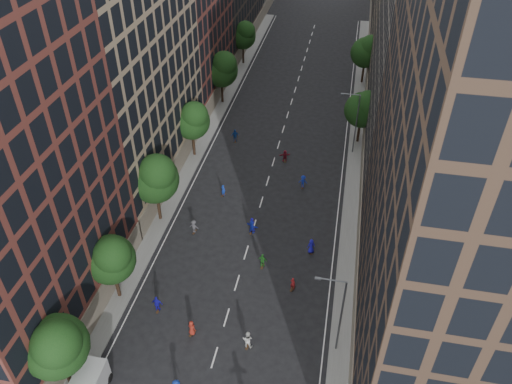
% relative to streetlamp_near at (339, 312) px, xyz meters
% --- Properties ---
extents(ground, '(240.00, 240.00, 0.00)m').
position_rel_streetlamp_near_xyz_m(ground, '(-10.37, 28.00, -5.17)').
color(ground, black).
rests_on(ground, ground).
extents(sidewalk_left, '(4.00, 105.00, 0.15)m').
position_rel_streetlamp_near_xyz_m(sidewalk_left, '(-22.37, 35.50, -5.09)').
color(sidewalk_left, slate).
rests_on(sidewalk_left, ground).
extents(sidewalk_right, '(4.00, 105.00, 0.15)m').
position_rel_streetlamp_near_xyz_m(sidewalk_right, '(1.63, 35.50, -5.09)').
color(sidewalk_right, slate).
rests_on(sidewalk_right, ground).
extents(bldg_left_b, '(14.00, 26.00, 34.00)m').
position_rel_streetlamp_near_xyz_m(bldg_left_b, '(-29.37, 23.00, 11.83)').
color(bldg_left_b, '#8D775C').
rests_on(bldg_left_b, ground).
extents(bldg_left_c, '(14.00, 20.00, 28.00)m').
position_rel_streetlamp_near_xyz_m(bldg_left_c, '(-29.37, 46.00, 8.83)').
color(bldg_left_c, brown).
rests_on(bldg_left_c, ground).
extents(bldg_right_a, '(14.00, 30.00, 36.00)m').
position_rel_streetlamp_near_xyz_m(bldg_right_a, '(8.63, 3.00, 12.83)').
color(bldg_right_a, '#412F23').
rests_on(bldg_right_a, ground).
extents(bldg_right_b, '(14.00, 28.00, 33.00)m').
position_rel_streetlamp_near_xyz_m(bldg_right_b, '(8.63, 32.00, 11.33)').
color(bldg_right_b, '#5F574E').
rests_on(bldg_right_b, ground).
extents(tree_left_0, '(5.20, 5.20, 8.83)m').
position_rel_streetlamp_near_xyz_m(tree_left_0, '(-21.38, -8.15, 0.79)').
color(tree_left_0, black).
rests_on(tree_left_0, ground).
extents(tree_left_1, '(4.80, 4.80, 8.21)m').
position_rel_streetlamp_near_xyz_m(tree_left_1, '(-21.39, 1.86, 0.38)').
color(tree_left_1, black).
rests_on(tree_left_1, ground).
extents(tree_left_2, '(5.60, 5.60, 9.45)m').
position_rel_streetlamp_near_xyz_m(tree_left_2, '(-21.36, 13.83, 1.19)').
color(tree_left_2, black).
rests_on(tree_left_2, ground).
extents(tree_left_3, '(5.00, 5.00, 8.58)m').
position_rel_streetlamp_near_xyz_m(tree_left_3, '(-21.38, 27.85, 0.65)').
color(tree_left_3, black).
rests_on(tree_left_3, ground).
extents(tree_left_4, '(5.40, 5.40, 9.08)m').
position_rel_streetlamp_near_xyz_m(tree_left_4, '(-21.37, 43.84, 0.93)').
color(tree_left_4, black).
rests_on(tree_left_4, ground).
extents(tree_left_5, '(4.80, 4.80, 8.33)m').
position_rel_streetlamp_near_xyz_m(tree_left_5, '(-21.39, 59.86, 0.51)').
color(tree_left_5, black).
rests_on(tree_left_5, ground).
extents(tree_right_a, '(5.00, 5.00, 8.39)m').
position_rel_streetlamp_near_xyz_m(tree_right_a, '(1.02, 35.85, 0.46)').
color(tree_right_a, black).
rests_on(tree_right_a, ground).
extents(tree_right_b, '(5.20, 5.20, 8.83)m').
position_rel_streetlamp_near_xyz_m(tree_right_b, '(1.02, 55.85, 0.79)').
color(tree_right_b, black).
rests_on(tree_right_b, ground).
extents(streetlamp_near, '(2.64, 0.22, 9.06)m').
position_rel_streetlamp_near_xyz_m(streetlamp_near, '(0.00, 0.00, 0.00)').
color(streetlamp_near, '#595B60').
rests_on(streetlamp_near, ground).
extents(streetlamp_far, '(2.64, 0.22, 9.06)m').
position_rel_streetlamp_near_xyz_m(streetlamp_far, '(0.00, 33.00, 0.00)').
color(streetlamp_far, '#595B60').
rests_on(streetlamp_far, ground).
extents(skater_4, '(1.10, 0.46, 1.87)m').
position_rel_streetlamp_near_xyz_m(skater_4, '(-17.13, 1.03, -4.23)').
color(skater_4, '#1B15AB').
rests_on(skater_4, ground).
extents(skater_6, '(0.97, 0.81, 1.68)m').
position_rel_streetlamp_near_xyz_m(skater_6, '(-13.04, -0.95, -4.33)').
color(skater_6, maroon).
rests_on(skater_6, ground).
extents(skater_7, '(0.66, 0.54, 1.55)m').
position_rel_streetlamp_near_xyz_m(skater_7, '(-4.61, 6.29, -4.39)').
color(skater_7, maroon).
rests_on(skater_7, ground).
extents(skater_8, '(1.01, 0.82, 1.93)m').
position_rel_streetlamp_near_xyz_m(skater_8, '(-7.69, -1.26, -4.20)').
color(skater_8, silver).
rests_on(skater_8, ground).
extents(skater_9, '(1.19, 0.80, 1.70)m').
position_rel_streetlamp_near_xyz_m(skater_9, '(-16.91, 12.56, -4.32)').
color(skater_9, '#46454B').
rests_on(skater_9, ground).
extents(skater_10, '(1.07, 0.57, 1.74)m').
position_rel_streetlamp_near_xyz_m(skater_10, '(-8.19, 8.76, -4.30)').
color(skater_10, '#237222').
rests_on(skater_10, ground).
extents(skater_11, '(1.63, 1.06, 1.68)m').
position_rel_streetlamp_near_xyz_m(skater_11, '(-10.40, 13.82, -4.33)').
color(skater_11, '#13219E').
rests_on(skater_11, ground).
extents(skater_12, '(1.03, 0.86, 1.79)m').
position_rel_streetlamp_near_xyz_m(skater_12, '(-3.37, 11.92, -4.27)').
color(skater_12, '#1B15B2').
rests_on(skater_12, ground).
extents(skater_13, '(0.66, 0.56, 1.54)m').
position_rel_streetlamp_near_xyz_m(skater_13, '(-15.33, 19.91, -4.40)').
color(skater_13, '#1434A7').
rests_on(skater_13, ground).
extents(skater_14, '(0.92, 0.75, 1.78)m').
position_rel_streetlamp_near_xyz_m(skater_14, '(-10.50, 14.15, -4.28)').
color(skater_14, '#1F15B2').
rests_on(skater_14, ground).
extents(skater_15, '(1.16, 0.69, 1.77)m').
position_rel_streetlamp_near_xyz_m(skater_15, '(-5.70, 23.52, -4.29)').
color(skater_15, '#13279F').
rests_on(skater_15, ground).
extents(skater_16, '(1.22, 0.74, 1.94)m').
position_rel_streetlamp_near_xyz_m(skater_16, '(-16.74, 32.56, -4.20)').
color(skater_16, '#133E9C').
rests_on(skater_16, ground).
extents(skater_17, '(1.65, 1.02, 1.70)m').
position_rel_streetlamp_near_xyz_m(skater_17, '(-8.86, 28.96, -4.32)').
color(skater_17, maroon).
rests_on(skater_17, ground).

